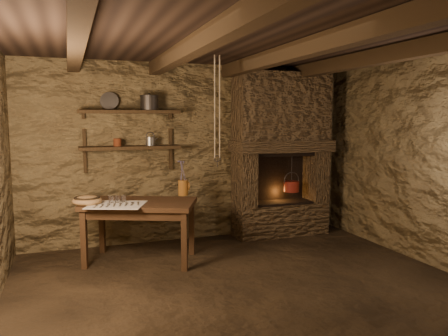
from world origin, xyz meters
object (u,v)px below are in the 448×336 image
object	(u,v)px
red_pot	(291,186)
wooden_bowl	(87,201)
stoneware_jug	(183,180)
iron_stockpot	(149,104)
work_table	(140,229)

from	to	relation	value
red_pot	wooden_bowl	bearing A→B (deg)	-171.05
wooden_bowl	red_pot	world-z (taller)	red_pot
stoneware_jug	wooden_bowl	bearing A→B (deg)	-147.98
red_pot	stoneware_jug	bearing A→B (deg)	-171.33
iron_stockpot	wooden_bowl	bearing A→B (deg)	-145.51
iron_stockpot	red_pot	bearing A→B (deg)	-3.44
stoneware_jug	iron_stockpot	xyz separation A→B (m)	(-0.34, 0.37, 0.95)
wooden_bowl	red_pot	size ratio (longest dim) A/B	0.62
iron_stockpot	red_pot	xyz separation A→B (m)	(2.00, -0.12, -1.15)
wooden_bowl	iron_stockpot	xyz separation A→B (m)	(0.82, 0.56, 1.10)
work_table	stoneware_jug	world-z (taller)	stoneware_jug
stoneware_jug	iron_stockpot	world-z (taller)	iron_stockpot
stoneware_jug	wooden_bowl	xyz separation A→B (m)	(-1.16, -0.19, -0.15)
work_table	stoneware_jug	distance (m)	0.81
stoneware_jug	red_pot	bearing A→B (deg)	31.34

